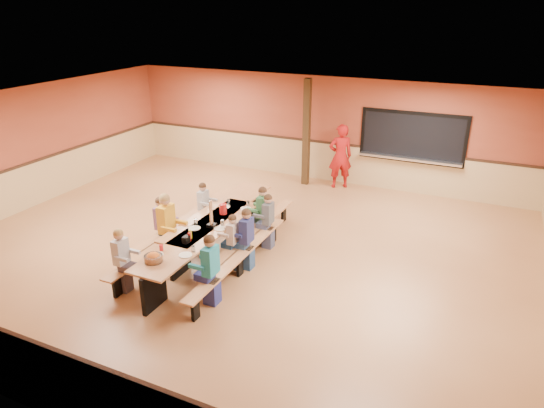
% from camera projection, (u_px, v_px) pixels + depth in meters
% --- Properties ---
extents(ground, '(12.00, 12.00, 0.00)m').
position_uv_depth(ground, '(239.00, 249.00, 10.33)').
color(ground, '#986139').
rests_on(ground, ground).
extents(room_envelope, '(12.04, 10.04, 3.02)m').
position_uv_depth(room_envelope, '(239.00, 220.00, 10.06)').
color(room_envelope, brown).
rests_on(room_envelope, ground).
extents(kitchen_pass_through, '(2.78, 0.28, 1.38)m').
position_uv_depth(kitchen_pass_through, '(412.00, 140.00, 12.91)').
color(kitchen_pass_through, black).
rests_on(kitchen_pass_through, ground).
extents(structural_post, '(0.18, 0.18, 3.00)m').
position_uv_depth(structural_post, '(307.00, 133.00, 13.52)').
color(structural_post, '#2F200F').
rests_on(structural_post, ground).
extents(cafeteria_table_main, '(1.91, 3.70, 0.74)m').
position_uv_depth(cafeteria_table_main, '(202.00, 243.00, 9.47)').
color(cafeteria_table_main, '#B97949').
rests_on(cafeteria_table_main, ground).
extents(cafeteria_table_second, '(1.91, 3.70, 0.74)m').
position_uv_depth(cafeteria_table_second, '(221.00, 219.00, 10.50)').
color(cafeteria_table_second, '#B97949').
rests_on(cafeteria_table_second, ground).
extents(seated_child_white_left, '(0.37, 0.30, 1.22)m').
position_uv_depth(seated_child_white_left, '(122.00, 261.00, 8.63)').
color(seated_child_white_left, silver).
rests_on(seated_child_white_left, ground).
extents(seated_adult_yellow, '(0.46, 0.37, 1.39)m').
position_uv_depth(seated_adult_yellow, '(167.00, 227.00, 9.73)').
color(seated_adult_yellow, yellow).
rests_on(seated_adult_yellow, ground).
extents(seated_child_grey_left, '(0.35, 0.29, 1.17)m').
position_uv_depth(seated_child_grey_left, '(204.00, 208.00, 10.92)').
color(seated_child_grey_left, '#AEAEAE').
rests_on(seated_child_grey_left, ground).
extents(seated_child_teal_right, '(0.41, 0.34, 1.29)m').
position_uv_depth(seated_child_teal_right, '(211.00, 270.00, 8.25)').
color(seated_child_teal_right, teal).
rests_on(seated_child_teal_right, ground).
extents(seated_child_navy_right, '(0.39, 0.32, 1.25)m').
position_uv_depth(seated_child_navy_right, '(247.00, 239.00, 9.37)').
color(seated_child_navy_right, navy).
rests_on(seated_child_navy_right, ground).
extents(seated_child_char_right, '(0.36, 0.30, 1.20)m').
position_uv_depth(seated_child_char_right, '(268.00, 222.00, 10.20)').
color(seated_child_char_right, '#494C52').
rests_on(seated_child_char_right, ground).
extents(seated_child_purple_sec, '(0.38, 0.31, 1.23)m').
position_uv_depth(seated_child_purple_sec, '(162.00, 226.00, 9.97)').
color(seated_child_purple_sec, slate).
rests_on(seated_child_purple_sec, ground).
extents(seated_child_green_sec, '(0.39, 0.32, 1.24)m').
position_uv_depth(seated_child_green_sec, '(263.00, 215.00, 10.48)').
color(seated_child_green_sec, '#3A7D4A').
rests_on(seated_child_green_sec, ground).
extents(seated_child_tan_sec, '(0.33, 0.27, 1.13)m').
position_uv_depth(seated_child_tan_sec, '(233.00, 242.00, 9.39)').
color(seated_child_tan_sec, '#BCA394').
rests_on(seated_child_tan_sec, ground).
extents(standing_woman, '(0.79, 0.71, 1.82)m').
position_uv_depth(standing_woman, '(340.00, 156.00, 13.50)').
color(standing_woman, '#A61312').
rests_on(standing_woman, ground).
extents(punch_pitcher, '(0.16, 0.16, 0.22)m').
position_uv_depth(punch_pitcher, '(223.00, 209.00, 10.19)').
color(punch_pitcher, red).
rests_on(punch_pitcher, cafeteria_table_main).
extents(chip_bowl, '(0.32, 0.32, 0.15)m').
position_uv_depth(chip_bowl, '(153.00, 258.00, 8.31)').
color(chip_bowl, orange).
rests_on(chip_bowl, cafeteria_table_main).
extents(napkin_dispenser, '(0.10, 0.14, 0.13)m').
position_uv_depth(napkin_dispenser, '(186.00, 240.00, 8.97)').
color(napkin_dispenser, black).
rests_on(napkin_dispenser, cafeteria_table_main).
extents(condiment_mustard, '(0.06, 0.06, 0.17)m').
position_uv_depth(condiment_mustard, '(190.00, 234.00, 9.14)').
color(condiment_mustard, yellow).
rests_on(condiment_mustard, cafeteria_table_main).
extents(condiment_ketchup, '(0.06, 0.06, 0.17)m').
position_uv_depth(condiment_ketchup, '(189.00, 237.00, 9.03)').
color(condiment_ketchup, '#B2140F').
rests_on(condiment_ketchup, cafeteria_table_main).
extents(table_paddle, '(0.16, 0.16, 0.56)m').
position_uv_depth(table_paddle, '(211.00, 220.00, 9.59)').
color(table_paddle, black).
rests_on(table_paddle, cafeteria_table_main).
extents(place_settings, '(0.65, 3.30, 0.11)m').
position_uv_depth(place_settings, '(201.00, 230.00, 9.37)').
color(place_settings, beige).
rests_on(place_settings, cafeteria_table_main).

